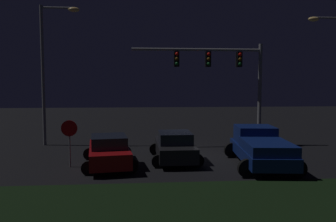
# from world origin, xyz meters

# --- Properties ---
(ground_plane) EXTENTS (80.00, 80.00, 0.00)m
(ground_plane) POSITION_xyz_m (0.00, 0.00, 0.00)
(ground_plane) COLOR black
(grass_median) EXTENTS (20.68, 7.31, 0.10)m
(grass_median) POSITION_xyz_m (0.00, -9.15, 0.05)
(grass_median) COLOR black
(grass_median) RESTS_ON ground_plane
(pickup_truck) EXTENTS (3.25, 5.58, 1.80)m
(pickup_truck) POSITION_xyz_m (3.06, -2.81, 1.00)
(pickup_truck) COLOR navy
(pickup_truck) RESTS_ON ground_plane
(car_sedan) EXTENTS (2.88, 4.61, 1.51)m
(car_sedan) POSITION_xyz_m (-4.13, -2.31, 0.74)
(car_sedan) COLOR maroon
(car_sedan) RESTS_ON ground_plane
(car_sedan_far) EXTENTS (2.51, 4.42, 1.51)m
(car_sedan_far) POSITION_xyz_m (-0.89, -1.41, 0.74)
(car_sedan_far) COLOR black
(car_sedan_far) RESTS_ON ground_plane
(traffic_signal_gantry) EXTENTS (8.32, 0.56, 6.50)m
(traffic_signal_gantry) POSITION_xyz_m (2.59, 2.71, 4.90)
(traffic_signal_gantry) COLOR slate
(traffic_signal_gantry) RESTS_ON ground_plane
(street_lamp_left) EXTENTS (2.48, 0.44, 8.90)m
(street_lamp_left) POSITION_xyz_m (-8.37, 3.71, 5.52)
(street_lamp_left) COLOR slate
(street_lamp_left) RESTS_ON ground_plane
(stop_sign) EXTENTS (0.76, 0.08, 2.23)m
(stop_sign) POSITION_xyz_m (-5.96, -2.32, 1.56)
(stop_sign) COLOR slate
(stop_sign) RESTS_ON ground_plane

